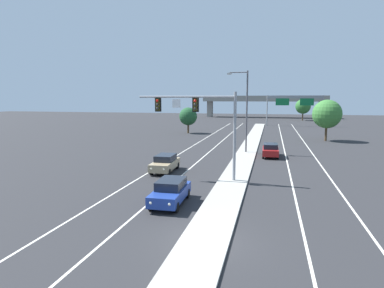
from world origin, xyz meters
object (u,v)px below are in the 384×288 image
(overhead_signal_mast, at_px, (202,116))
(car_oncoming_tan, at_px, (165,163))
(street_lamp_median, at_px, (245,107))
(tree_far_right_c, at_px, (303,106))
(car_oncoming_blue, at_px, (170,191))
(highway_sign_gantry, at_px, (295,101))
(tree_far_left_b, at_px, (188,116))
(tree_far_right_b, at_px, (327,114))
(car_receding_red, at_px, (271,150))

(overhead_signal_mast, relative_size, car_oncoming_tan, 1.83)
(street_lamp_median, relative_size, tree_far_right_c, 1.52)
(street_lamp_median, xyz_separation_m, car_oncoming_blue, (-3.00, -21.31, -4.97))
(highway_sign_gantry, height_order, tree_far_left_b, highway_sign_gantry)
(car_oncoming_blue, xyz_separation_m, tree_far_right_c, (15.43, 86.20, 3.47))
(highway_sign_gantry, distance_m, tree_far_left_b, 30.84)
(car_oncoming_blue, distance_m, tree_far_right_c, 87.64)
(tree_far_right_b, distance_m, tree_far_left_b, 25.16)
(car_oncoming_tan, distance_m, highway_sign_gantry, 57.87)
(car_oncoming_tan, relative_size, tree_far_right_c, 0.68)
(car_oncoming_tan, relative_size, tree_far_left_b, 0.89)
(overhead_signal_mast, bearing_deg, highway_sign_gantry, 79.44)
(car_oncoming_blue, bearing_deg, tree_far_right_b, 67.79)
(overhead_signal_mast, bearing_deg, tree_far_left_b, 106.13)
(car_receding_red, xyz_separation_m, tree_far_right_b, (8.56, 16.94, 3.49))
(tree_far_left_b, bearing_deg, car_receding_red, -55.46)
(street_lamp_median, distance_m, tree_far_right_c, 66.09)
(street_lamp_median, distance_m, tree_far_right_b, 19.08)
(overhead_signal_mast, height_order, street_lamp_median, street_lamp_median)
(car_receding_red, distance_m, highway_sign_gantry, 45.92)
(car_receding_red, bearing_deg, car_oncoming_tan, -132.64)
(street_lamp_median, height_order, car_oncoming_tan, street_lamp_median)
(overhead_signal_mast, xyz_separation_m, tree_far_right_c, (14.72, 79.58, -1.08))
(highway_sign_gantry, xyz_separation_m, tree_far_right_b, (3.28, -28.36, -1.86))
(car_oncoming_blue, height_order, tree_far_left_b, tree_far_left_b)
(tree_far_right_b, xyz_separation_m, tree_far_left_b, (-24.40, 6.07, -1.02))
(highway_sign_gantry, bearing_deg, tree_far_left_b, -133.46)
(overhead_signal_mast, distance_m, car_receding_red, 14.55)
(street_lamp_median, xyz_separation_m, tree_far_right_c, (12.43, 64.89, -1.50))
(street_lamp_median, height_order, tree_far_right_b, street_lamp_median)
(tree_far_right_c, relative_size, tree_far_left_b, 1.31)
(overhead_signal_mast, bearing_deg, car_oncoming_blue, -96.16)
(tree_far_left_b, bearing_deg, tree_far_right_c, 60.31)
(street_lamp_median, relative_size, tree_far_right_b, 1.52)
(car_oncoming_blue, distance_m, tree_far_right_b, 39.29)
(overhead_signal_mast, height_order, tree_far_right_b, overhead_signal_mast)
(car_oncoming_tan, distance_m, tree_far_right_b, 32.96)
(tree_far_right_b, bearing_deg, street_lamp_median, -128.32)
(street_lamp_median, height_order, tree_far_right_c, street_lamp_median)
(overhead_signal_mast, distance_m, car_oncoming_blue, 8.07)
(car_oncoming_tan, relative_size, car_receding_red, 1.00)
(overhead_signal_mast, distance_m, tree_far_right_c, 80.94)
(street_lamp_median, bearing_deg, tree_far_left_b, 120.98)
(car_oncoming_blue, distance_m, car_oncoming_tan, 9.51)
(tree_far_right_c, bearing_deg, tree_far_right_b, -90.73)
(car_receding_red, relative_size, tree_far_right_b, 0.68)
(street_lamp_median, xyz_separation_m, highway_sign_gantry, (8.52, 43.28, 0.37))
(overhead_signal_mast, bearing_deg, car_receding_red, 66.44)
(tree_far_right_b, bearing_deg, car_oncoming_blue, -112.21)
(car_oncoming_tan, height_order, tree_far_left_b, tree_far_left_b)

